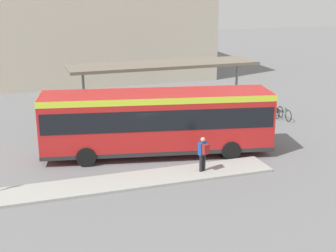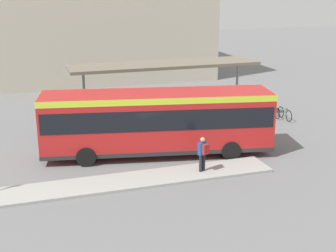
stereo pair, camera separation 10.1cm
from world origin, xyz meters
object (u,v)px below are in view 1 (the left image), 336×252
Objects in this scene: potted_planter_near_shelter at (140,126)px; pedestrian_waiting at (203,152)px; bicycle_green at (284,114)px; city_bus at (157,119)px; bicycle_white at (267,109)px; bicycle_black at (273,111)px.

pedestrian_waiting is at bearing -77.34° from potted_planter_near_shelter.
bicycle_green is at bearing 4.32° from potted_planter_near_shelter.
pedestrian_waiting reaches higher than potted_planter_near_shelter.
city_bus reaches higher than pedestrian_waiting.
bicycle_green reaches higher than bicycle_white.
potted_planter_near_shelter is at bearing 95.36° from bicycle_green.
bicycle_green is 1.01× the size of bicycle_black.
bicycle_green reaches higher than bicycle_black.
city_bus is 8.91× the size of potted_planter_near_shelter.
pedestrian_waiting is 6.04m from potted_planter_near_shelter.
bicycle_black is 1.06× the size of bicycle_white.
bicycle_white is 9.47m from potted_planter_near_shelter.
city_bus is 3.07m from potted_planter_near_shelter.
city_bus reaches higher than bicycle_black.
pedestrian_waiting reaches higher than bicycle_green.
potted_planter_near_shelter is (-9.55, -0.72, 0.29)m from bicycle_green.
bicycle_green is (9.43, 3.55, -1.48)m from city_bus.
bicycle_green is at bearing 10.81° from bicycle_white.
potted_planter_near_shelter is (-9.18, -1.47, 0.29)m from bicycle_black.
potted_planter_near_shelter is at bearing -78.79° from bicycle_white.
pedestrian_waiting is 11.32m from bicycle_white.
bicycle_black is at bearing 26.92° from bicycle_green.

